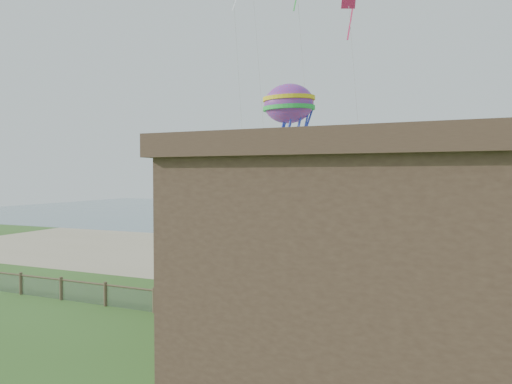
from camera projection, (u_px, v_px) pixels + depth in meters
ground at (124, 371)px, 15.60m from camera, size 160.00×160.00×0.00m
sand_beach at (306, 261)px, 35.89m from camera, size 72.00×20.00×0.02m
ocean at (380, 216)px, 76.48m from camera, size 160.00×68.00×0.02m
chainlink_fence at (208, 308)px, 21.11m from camera, size 36.20×0.20×1.25m
picnic_table at (235, 323)px, 19.48m from camera, size 2.03×1.61×0.81m
octopus_kite at (289, 132)px, 28.55m from camera, size 3.60×2.71×6.94m
kite_red at (349, 12)px, 28.96m from camera, size 1.68×2.02×2.66m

